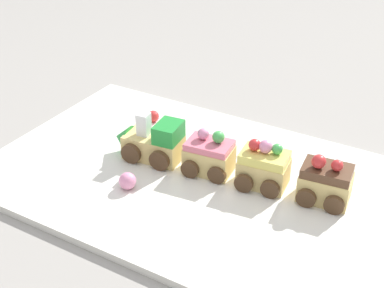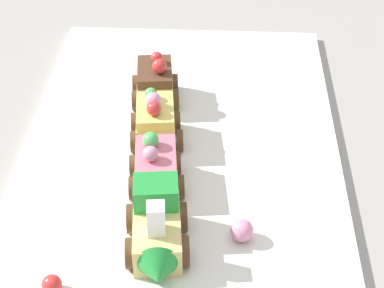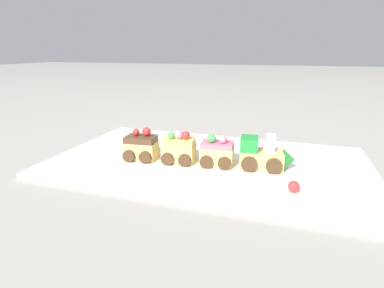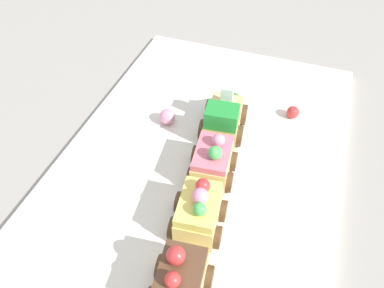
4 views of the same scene
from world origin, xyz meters
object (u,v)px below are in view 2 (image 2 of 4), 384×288
object	(u,v)px
cake_car_strawberry	(156,169)
gumball_pink	(242,230)
cake_car_lemon	(155,123)
gumball_red	(52,285)
cake_car_chocolate	(155,84)
cake_train_locomotive	(157,232)

from	to	relation	value
cake_car_strawberry	gumball_pink	bearing A→B (deg)	45.26
cake_car_lemon	gumball_red	xyz separation A→B (m)	(0.25, -0.08, -0.02)
cake_car_chocolate	gumball_pink	world-z (taller)	cake_car_chocolate
cake_train_locomotive	cake_car_strawberry	bearing A→B (deg)	-179.83
cake_car_strawberry	gumball_red	distance (m)	0.19
gumball_pink	cake_car_lemon	bearing A→B (deg)	-146.63
cake_car_chocolate	cake_train_locomotive	bearing A→B (deg)	-0.07
cake_car_chocolate	gumball_pink	bearing A→B (deg)	18.82
cake_train_locomotive	cake_car_chocolate	distance (m)	0.28
cake_car_strawberry	cake_car_lemon	size ratio (longest dim) A/B	1.00
cake_car_chocolate	gumball_pink	distance (m)	0.29
cake_car_strawberry	cake_car_lemon	xyz separation A→B (m)	(-0.09, -0.01, 0.00)
cake_train_locomotive	cake_car_lemon	world-z (taller)	cake_train_locomotive
cake_train_locomotive	gumball_pink	xyz separation A→B (m)	(-0.02, 0.09, -0.01)
gumball_pink	cake_train_locomotive	bearing A→B (deg)	-77.66
cake_car_strawberry	gumball_pink	world-z (taller)	cake_car_strawberry
cake_train_locomotive	cake_car_lemon	distance (m)	0.19
cake_car_strawberry	cake_car_chocolate	size ratio (longest dim) A/B	1.00
cake_car_chocolate	cake_car_lemon	bearing A→B (deg)	-0.32
cake_train_locomotive	gumball_pink	bearing A→B (deg)	96.33
cake_car_strawberry	gumball_red	world-z (taller)	cake_car_strawberry
cake_car_lemon	gumball_pink	bearing A→B (deg)	27.37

